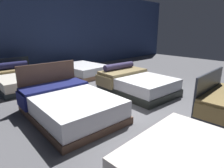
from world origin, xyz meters
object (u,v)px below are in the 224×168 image
(bed_2, at_px, (69,104))
(bed_4, at_px, (19,79))
(bed_3, at_px, (136,83))
(bed_5, at_px, (82,70))

(bed_2, distance_m, bed_4, 3.02)
(bed_4, bearing_deg, bed_3, -51.59)
(bed_3, distance_m, bed_5, 2.83)
(bed_3, distance_m, bed_4, 3.75)
(bed_4, bearing_deg, bed_5, -2.62)
(bed_5, bearing_deg, bed_4, 173.10)
(bed_3, height_order, bed_5, bed_3)
(bed_2, distance_m, bed_5, 3.68)
(bed_3, height_order, bed_4, bed_4)
(bed_2, xyz_separation_m, bed_3, (2.23, 0.05, 0.02))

